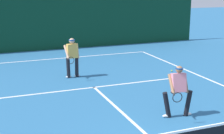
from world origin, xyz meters
name	(u,v)px	position (x,y,z in m)	size (l,w,h in m)	color
court_line_baseline_far	(62,58)	(0.00, 11.80, 0.00)	(9.50, 0.10, 0.01)	white
court_line_service	(94,87)	(0.00, 6.36, 0.00)	(7.75, 0.10, 0.01)	white
court_line_centre	(128,117)	(0.00, 3.20, 0.00)	(0.10, 6.40, 0.01)	white
player_near	(178,89)	(1.41, 2.74, 0.85)	(0.98, 0.84, 1.56)	black
player_far	(72,56)	(-0.41, 8.02, 0.92)	(0.69, 0.87, 1.67)	black
tennis_ball	(172,71)	(4.00, 7.33, 0.03)	(0.07, 0.07, 0.07)	#D1E033
back_fence_windscreen	(51,23)	(0.00, 14.40, 1.56)	(19.28, 0.12, 3.12)	#0B3723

